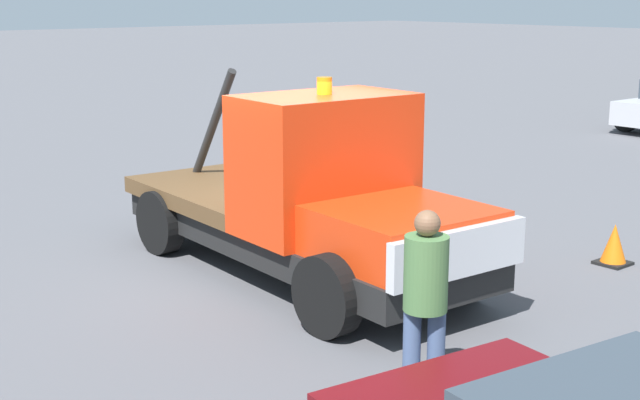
# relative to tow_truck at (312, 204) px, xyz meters

# --- Properties ---
(ground_plane) EXTENTS (160.00, 160.00, 0.00)m
(ground_plane) POSITION_rel_tow_truck_xyz_m (-0.36, 0.02, -0.98)
(ground_plane) COLOR #545459
(tow_truck) EXTENTS (5.89, 2.41, 2.55)m
(tow_truck) POSITION_rel_tow_truck_xyz_m (0.00, 0.00, 0.00)
(tow_truck) COLOR black
(tow_truck) RESTS_ON ground
(person_near_truck) EXTENTS (0.38, 0.38, 1.72)m
(person_near_truck) POSITION_rel_tow_truck_xyz_m (3.23, -1.38, 0.01)
(person_near_truck) COLOR #475B84
(person_near_truck) RESTS_ON ground
(traffic_cone) EXTENTS (0.40, 0.40, 0.55)m
(traffic_cone) POSITION_rel_tow_truck_xyz_m (2.04, 3.48, -0.73)
(traffic_cone) COLOR black
(traffic_cone) RESTS_ON ground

